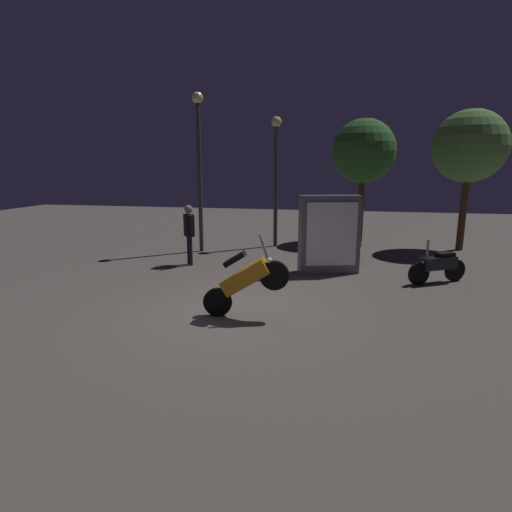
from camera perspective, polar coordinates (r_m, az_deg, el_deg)
name	(u,v)px	position (r m, az deg, el deg)	size (l,w,h in m)	color
ground_plane	(234,311)	(8.42, -3.00, -7.61)	(40.00, 40.00, 0.00)	#605951
motorcycle_orange_foreground	(245,280)	(7.87, -1.51, -3.33)	(1.66, 0.34, 1.63)	black
motorcycle_black_parked_left	(438,266)	(11.23, 23.68, -1.24)	(1.49, 0.91, 1.11)	black
motorcycle_red_parked_right	(338,241)	(13.93, 11.17, 2.01)	(1.52, 0.84, 1.11)	black
person_rider_beside	(189,229)	(12.26, -9.17, 3.65)	(0.45, 0.60, 1.76)	black
streetlamp_near	(276,164)	(14.91, 2.75, 12.45)	(0.36, 0.36, 4.52)	#38383D
streetlamp_far	(199,153)	(14.10, -7.83, 13.80)	(0.36, 0.36, 5.17)	#38383D
tree_left_bg	(364,152)	(16.33, 14.56, 13.68)	(2.36, 2.36, 4.57)	#4C331E
tree_center_bg	(470,147)	(15.88, 27.27, 13.17)	(2.39, 2.39, 4.70)	#4C331E
kiosk_billboard	(329,234)	(11.37, 10.02, 2.93)	(1.68, 0.93, 2.10)	#595960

